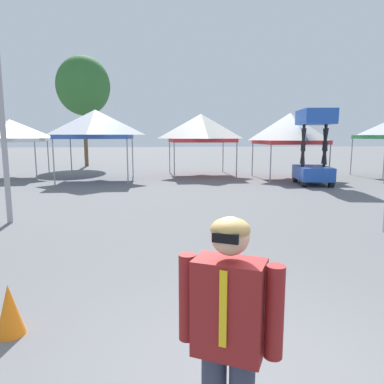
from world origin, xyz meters
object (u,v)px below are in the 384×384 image
Objects in this scene: person_foreground at (229,336)px; traffic_cone_near_barrier at (9,310)px; canopy_tent_behind_right at (10,131)px; canopy_tent_right_of_center at (96,124)px; canopy_tent_left_of_center at (201,128)px; canopy_tent_behind_left at (290,129)px; scissor_lift at (313,161)px; tree_behind_tents_left at (83,86)px; traffic_cone_lot_center at (231,295)px.

person_foreground is 2.99m from traffic_cone_near_barrier.
canopy_tent_behind_right is 5.09m from canopy_tent_right_of_center.
canopy_tent_left_of_center is 4.85m from canopy_tent_behind_left.
canopy_tent_right_of_center is 1.04× the size of scissor_lift.
canopy_tent_left_of_center is at bearing 17.66° from canopy_tent_right_of_center.
tree_behind_tents_left reaches higher than canopy_tent_behind_left.
canopy_tent_left_of_center is (10.29, -0.02, 0.17)m from canopy_tent_behind_right.
person_foreground is (8.05, -18.46, -1.47)m from canopy_tent_behind_right.
canopy_tent_left_of_center is 6.00× the size of traffic_cone_near_barrier.
canopy_tent_behind_left is 0.43× the size of tree_behind_tents_left.
canopy_tent_right_of_center reaches higher than traffic_cone_near_barrier.
canopy_tent_right_of_center reaches higher than traffic_cone_lot_center.
traffic_cone_near_barrier is at bearing -126.95° from scissor_lift.
canopy_tent_behind_left is 5.71× the size of traffic_cone_near_barrier.
canopy_tent_right_of_center is 17.09m from person_foreground.
canopy_tent_left_of_center reaches higher than person_foreground.
scissor_lift is at bearing 63.73° from person_foreground.
tree_behind_tents_left is at bearing 98.04° from traffic_cone_near_barrier.
canopy_tent_behind_left reaches higher than traffic_cone_near_barrier.
tree_behind_tents_left is (-12.29, 11.67, 4.72)m from scissor_lift.
canopy_tent_right_of_center is 5.94× the size of traffic_cone_near_barrier.
canopy_tent_behind_right is 6.50× the size of traffic_cone_lot_center.
canopy_tent_behind_left is (14.68, -2.08, 0.11)m from canopy_tent_behind_right.
tree_behind_tents_left reaches higher than traffic_cone_near_barrier.
traffic_cone_lot_center is (3.80, -14.48, -2.54)m from canopy_tent_right_of_center.
tree_behind_tents_left is at bearing 104.20° from traffic_cone_lot_center.
canopy_tent_behind_right is at bearing 179.88° from canopy_tent_left_of_center.
traffic_cone_near_barrier is at bearing -104.76° from canopy_tent_left_of_center.
canopy_tent_right_of_center reaches higher than canopy_tent_left_of_center.
scissor_lift is at bearing -16.91° from canopy_tent_behind_right.
tree_behind_tents_left is (2.63, 7.14, 3.29)m from canopy_tent_behind_right.
canopy_tent_behind_left is at bearing -1.73° from canopy_tent_right_of_center.
canopy_tent_behind_right is 14.83m from canopy_tent_behind_left.
scissor_lift is (0.24, -2.45, -1.54)m from canopy_tent_behind_left.
traffic_cone_near_barrier is at bearing -70.08° from canopy_tent_behind_right.
person_foreground is at bearing -112.05° from canopy_tent_behind_left.
canopy_tent_behind_left is 6.39× the size of traffic_cone_lot_center.
canopy_tent_right_of_center is 9.93m from canopy_tent_behind_left.
tree_behind_tents_left is (-12.05, 9.22, 3.18)m from canopy_tent_behind_left.
scissor_lift is at bearing 53.05° from traffic_cone_near_barrier.
canopy_tent_right_of_center is 1.04× the size of canopy_tent_behind_left.
scissor_lift reaches higher than person_foreground.
canopy_tent_behind_right is at bearing 113.56° from person_foreground.
traffic_cone_near_barrier is at bearing 136.11° from person_foreground.
scissor_lift is at bearing -43.53° from tree_behind_tents_left.
person_foreground reaches higher than traffic_cone_lot_center.
person_foreground is (3.29, -16.67, -1.77)m from canopy_tent_right_of_center.
tree_behind_tents_left is at bearing 103.40° from canopy_tent_right_of_center.
canopy_tent_behind_right is 0.98× the size of canopy_tent_right_of_center.
person_foreground is 2.38m from traffic_cone_lot_center.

